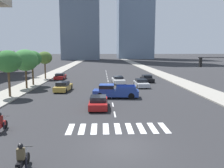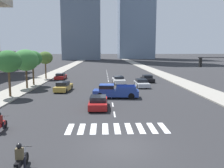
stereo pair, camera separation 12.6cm
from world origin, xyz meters
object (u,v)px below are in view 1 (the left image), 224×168
at_px(motorcycle_lead, 1,124).
at_px(sedan_gold_5, 63,87).
at_px(motorcycle_trailing, 22,160).
at_px(sedan_red_3, 60,76).
at_px(sedan_black_1, 147,79).
at_px(street_tree_third, 32,59).
at_px(street_tree_nearest, 8,62).
at_px(sedan_silver_2, 141,83).
at_px(sedan_white_0, 118,80).
at_px(street_tree_fourth, 45,58).
at_px(sedan_red_4, 98,102).
at_px(street_tree_second, 25,60).
at_px(pickup_truck, 113,91).

bearing_deg(motorcycle_lead, sedan_gold_5, -7.09).
height_order(motorcycle_trailing, sedan_red_3, motorcycle_trailing).
relative_size(sedan_black_1, street_tree_third, 0.77).
distance_m(sedan_black_1, street_tree_nearest, 25.06).
relative_size(sedan_silver_2, sedan_red_3, 1.05).
xyz_separation_m(sedan_black_1, sedan_red_3, (-17.23, 4.78, -0.01)).
distance_m(sedan_silver_2, street_tree_nearest, 20.20).
xyz_separation_m(sedan_silver_2, street_tree_nearest, (-18.07, -8.11, 3.95)).
xyz_separation_m(motorcycle_lead, sedan_white_0, (10.32, 25.13, 0.02)).
xyz_separation_m(sedan_black_1, street_tree_nearest, (-20.21, -14.27, 3.95)).
xyz_separation_m(sedan_white_0, street_tree_third, (-14.58, -2.06, 3.92)).
height_order(sedan_white_0, street_tree_fourth, street_tree_fourth).
distance_m(sedan_gold_5, street_tree_fourth, 16.04).
height_order(sedan_red_4, street_tree_second, street_tree_second).
height_order(motorcycle_lead, street_tree_third, street_tree_third).
distance_m(motorcycle_trailing, sedan_silver_2, 28.76).
height_order(pickup_truck, sedan_gold_5, pickup_truck).
bearing_deg(street_tree_fourth, sedan_silver_2, -30.78).
distance_m(motorcycle_lead, street_tree_second, 20.37).
distance_m(sedan_black_1, sedan_gold_5, 17.30).
relative_size(sedan_red_4, street_tree_second, 0.74).
bearing_deg(street_tree_nearest, sedan_red_4, -28.03).
bearing_deg(motorcycle_trailing, motorcycle_lead, 29.54).
distance_m(motorcycle_trailing, sedan_red_4, 13.21).
xyz_separation_m(sedan_black_1, sedan_silver_2, (-2.14, -6.15, 0.00)).
relative_size(pickup_truck, sedan_red_4, 1.33).
bearing_deg(sedan_red_3, sedan_red_4, -160.80).
bearing_deg(sedan_white_0, motorcycle_lead, -26.73).
bearing_deg(sedan_black_1, sedan_red_4, -26.39).
bearing_deg(pickup_truck, sedan_gold_5, -30.67).
xyz_separation_m(sedan_silver_2, sedan_gold_5, (-12.11, -3.64, 0.05)).
bearing_deg(sedan_red_4, sedan_silver_2, -24.92).
xyz_separation_m(motorcycle_trailing, street_tree_third, (-7.71, 28.92, 3.95)).
relative_size(motorcycle_trailing, sedan_white_0, 0.46).
bearing_deg(motorcycle_trailing, street_tree_nearest, 21.43).
bearing_deg(sedan_red_3, sedan_gold_5, -167.56).
relative_size(sedan_white_0, street_tree_third, 0.85).
xyz_separation_m(sedan_white_0, street_tree_second, (-14.58, -5.59, 3.82)).
xyz_separation_m(motorcycle_trailing, street_tree_fourth, (-7.71, 37.60, 3.83)).
bearing_deg(sedan_white_0, pickup_truck, -11.06).
height_order(sedan_gold_5, street_tree_second, street_tree_second).
bearing_deg(sedan_white_0, sedan_red_3, -124.77).
xyz_separation_m(sedan_black_1, sedan_red_4, (-8.96, -20.26, 0.01)).
bearing_deg(motorcycle_trailing, pickup_truck, -17.49).
bearing_deg(street_tree_second, pickup_truck, -29.08).
relative_size(motorcycle_trailing, sedan_black_1, 0.51).
height_order(motorcycle_trailing, street_tree_fourth, street_tree_fourth).
relative_size(sedan_red_3, street_tree_nearest, 0.79).
bearing_deg(pickup_truck, sedan_white_0, -91.84).
bearing_deg(sedan_red_4, pickup_truck, -17.87).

